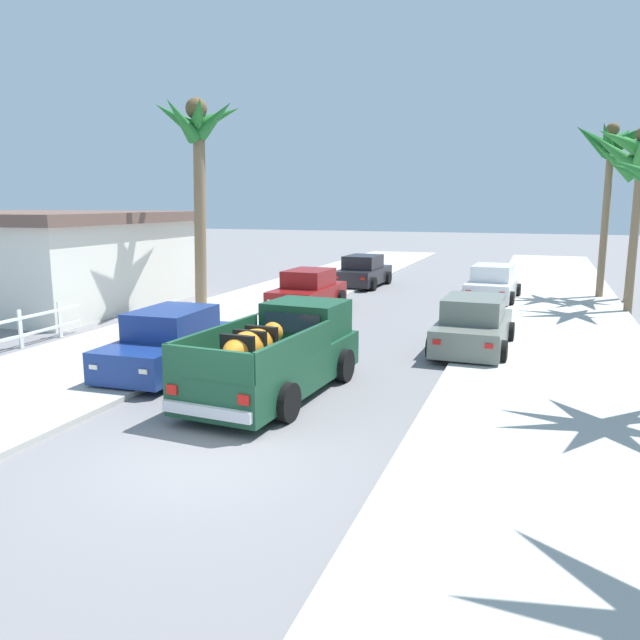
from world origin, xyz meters
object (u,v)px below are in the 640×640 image
Objects in this scene: pickup_truck at (278,356)px; palm_tree_left_mid at (640,168)px; car_right_mid at (308,291)px; roadside_house at (29,258)px; palm_tree_right_mid at (198,140)px; car_right_near at (363,272)px; car_left_near at (171,343)px; car_left_mid at (473,326)px; car_left_far at (492,284)px; palm_tree_right_back at (612,148)px.

palm_tree_left_mid reaches higher than pickup_truck.
roadside_house is (-11.17, -2.41, 1.16)m from car_right_mid.
palm_tree_left_mid is 0.85× the size of palm_tree_right_mid.
car_right_mid is at bearing -91.44° from car_right_near.
car_right_mid is at bearing 12.16° from roadside_house.
palm_tree_right_mid reaches higher than roadside_house.
car_left_mid is at bearing 34.83° from car_left_near.
car_left_far is 19.02m from roadside_house.
palm_tree_left_mid is (5.37, 1.80, 4.70)m from car_left_far.
car_right_near is 13.75m from car_left_mid.
car_right_mid and car_left_far have the same top height.
car_left_near and car_right_near have the same top height.
car_left_far is at bearing 34.18° from car_right_mid.
roadside_house reaches higher than pickup_truck.
car_right_near is 12.67m from palm_tree_left_mid.
car_right_mid is at bearing 23.53° from palm_tree_right_mid.
car_left_mid and car_right_mid have the same top height.
car_right_mid is 7.90m from car_left_far.
car_left_near is 16.74m from car_right_near.
car_left_mid is at bearing -61.53° from car_right_near.
car_left_near is at bearing -89.70° from car_right_mid.
car_left_mid is 9.33m from car_left_far.
car_left_mid is at bearing -109.66° from palm_tree_right_back.
palm_tree_right_back is at bearing 22.36° from roadside_house.
roadside_house is (-22.03, -9.06, -4.39)m from palm_tree_right_back.
palm_tree_right_mid is at bearing 128.43° from pickup_truck.
car_right_near is at bearing 88.56° from car_right_mid.
pickup_truck is 3.22m from car_left_near.
car_left_far is (6.49, 13.97, 0.00)m from car_left_near.
car_left_mid is 0.65× the size of palm_tree_left_mid.
palm_tree_right_back is (-1.05, 0.42, 0.84)m from palm_tree_left_mid.
car_left_near is 1.00× the size of car_right_mid.
pickup_truck is at bearing -102.86° from car_left_far.
car_left_mid is 0.39× the size of roadside_house.
pickup_truck is at bearing -51.57° from palm_tree_right_mid.
car_right_near is at bearing 40.24° from roadside_house.
palm_tree_left_mid reaches higher than car_left_near.
car_left_near is at bearing -114.91° from car_left_far.
palm_tree_right_back reaches higher than car_left_near.
palm_tree_right_back reaches higher than car_right_near.
car_left_near is 8.14m from car_left_mid.
palm_tree_left_mid is at bearing 20.54° from roadside_house.
car_left_far is (3.35, 14.68, -0.10)m from pickup_truck.
car_left_far is at bearing 77.14° from pickup_truck.
roadside_house is at bearing 172.12° from car_left_mid.
pickup_truck reaches higher than car_left_mid.
car_left_near is at bearing -123.72° from palm_tree_right_back.
car_left_far is at bearing -161.48° from palm_tree_left_mid.
palm_tree_right_mid reaches higher than pickup_truck.
car_right_mid is 0.55× the size of palm_tree_right_mid.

